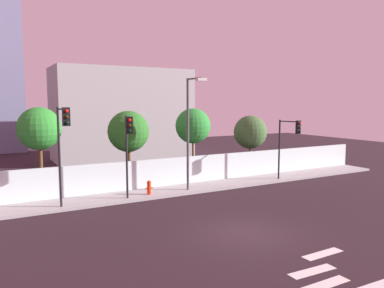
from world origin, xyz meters
name	(u,v)px	position (x,y,z in m)	size (l,w,h in m)	color
ground_plane	(246,232)	(0.00, 0.00, 0.00)	(80.00, 80.00, 0.00)	black
sidewalk	(165,192)	(0.00, 8.20, 0.07)	(36.00, 2.40, 0.15)	#A2A2A2
perimeter_wall	(157,173)	(0.00, 9.49, 1.05)	(36.00, 0.18, 1.80)	silver
crosswalk_marking	(333,273)	(0.15, -4.53, 0.00)	(3.59, 3.03, 0.01)	silver
traffic_light_left	(63,136)	(-6.22, 6.84, 3.92)	(0.39, 1.63, 5.20)	black
traffic_light_center	(290,136)	(8.80, 6.69, 3.27)	(0.51, 1.78, 4.23)	black
traffic_light_right	(128,139)	(-2.85, 6.74, 3.60)	(0.58, 1.75, 4.70)	black
street_lamp_curbside	(190,125)	(1.37, 7.51, 4.20)	(0.60, 1.85, 6.89)	#4C4C51
fire_hydrant	(149,187)	(-1.24, 7.77, 0.60)	(0.44, 0.26, 0.84)	red
roadside_tree_leftmost	(39,129)	(-6.82, 10.72, 4.05)	(2.50, 2.50, 5.32)	brown
roadside_tree_midleft	(128,132)	(-1.42, 10.72, 3.69)	(2.68, 2.68, 5.05)	brown
roadside_tree_midright	(193,126)	(3.39, 10.72, 3.91)	(2.51, 2.51, 5.18)	brown
roadside_tree_rightmost	(250,132)	(8.51, 10.72, 3.28)	(2.59, 2.59, 4.58)	brown
low_building_distant	(123,114)	(2.52, 23.49, 4.44)	(13.15, 6.00, 8.88)	#A1A1A1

